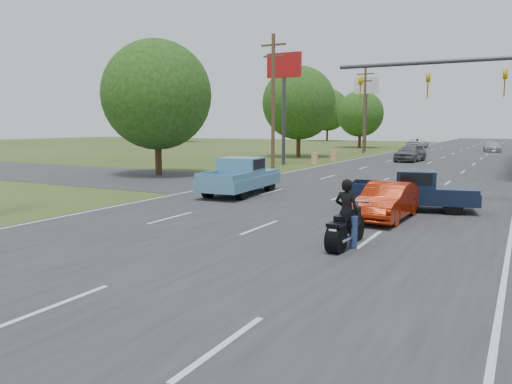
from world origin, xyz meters
The scene contains 23 objects.
ground centered at (0.00, 0.00, 0.00)m, with size 200.00×200.00×0.00m, color #37461C.
main_road centered at (0.00, 40.00, 0.01)m, with size 15.00×180.00×0.02m, color #2D2D30.
cross_road centered at (0.00, 18.00, 0.01)m, with size 120.00×10.00×0.02m, color #2D2D30.
utility_pole_5 centered at (-9.50, 28.00, 5.32)m, with size 2.00×0.28×10.00m.
utility_pole_6 centered at (-9.50, 52.00, 5.32)m, with size 2.00×0.28×10.00m.
tree_0 centered at (-14.00, 20.00, 5.26)m, with size 7.14×7.14×8.84m.
tree_1 centered at (-13.50, 42.00, 5.57)m, with size 7.56×7.56×9.36m.
tree_2 centered at (-14.20, 66.00, 4.95)m, with size 6.72×6.72×8.32m.
tree_4 centered at (-55.00, 75.00, 6.82)m, with size 9.24×9.24×11.44m.
tree_6 centered at (-30.00, 95.00, 6.51)m, with size 8.82×8.82×10.92m.
barrel_2 centered at (-8.50, 34.00, 0.50)m, with size 0.56×0.56×1.00m, color orange.
barrel_3 centered at (-8.20, 38.00, 0.50)m, with size 0.56×0.56×1.00m, color orange.
pole_sign_left_near centered at (-10.50, 32.00, 7.17)m, with size 3.00×0.35×9.20m.
pole_sign_left_far centered at (-10.50, 56.00, 7.17)m, with size 3.00×0.35×9.20m.
signal_mast centered at (5.82, 17.00, 4.80)m, with size 9.12×0.40×7.00m.
red_convertible centered at (3.26, 11.40, 0.65)m, with size 1.39×3.97×1.31m, color #941D06.
motorcycle centered at (3.28, 6.73, 0.54)m, with size 0.74×2.39×1.21m.
rider centered at (3.28, 6.80, 0.90)m, with size 0.65×0.43×1.79m, color black.
blue_pickup centered at (-4.54, 14.65, 0.89)m, with size 2.45×5.48×1.77m.
navy_pickup centered at (3.75, 13.91, 0.79)m, with size 5.02×2.77×1.57m.
distant_car_grey centered at (-1.83, 40.72, 0.81)m, with size 1.92×4.76×1.62m, color #5C5C61.
distant_car_silver centered at (3.70, 63.08, 0.67)m, with size 1.87×4.59×1.33m, color #BAB9BF.
distant_car_white centered at (-6.50, 69.34, 0.73)m, with size 2.41×5.23×1.45m, color silver.
Camera 1 is at (7.44, -6.00, 3.31)m, focal length 35.00 mm.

